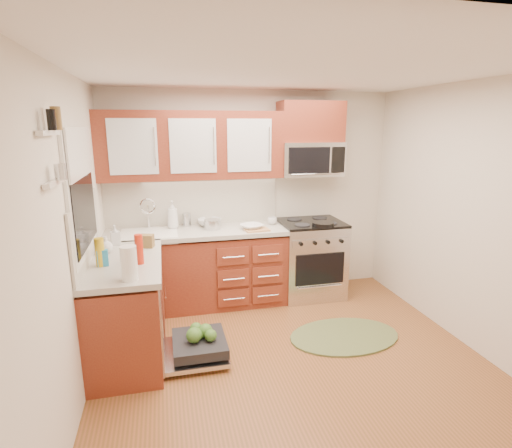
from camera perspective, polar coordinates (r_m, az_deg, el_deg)
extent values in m
plane|color=brown|center=(3.83, 5.48, -19.25)|extent=(3.50, 3.50, 0.00)
plane|color=white|center=(3.24, 6.56, 21.04)|extent=(3.50, 3.50, 0.00)
cube|color=beige|center=(4.97, -0.65, 4.14)|extent=(3.50, 0.04, 2.50)
cube|color=beige|center=(1.87, 24.35, -14.25)|extent=(3.50, 0.04, 2.50)
cube|color=beige|center=(3.22, -24.99, -2.62)|extent=(0.04, 3.50, 2.50)
cube|color=beige|center=(4.22, 29.02, 0.62)|extent=(0.04, 3.50, 2.50)
cube|color=maroon|center=(4.79, -8.37, -6.62)|extent=(2.05, 0.60, 0.85)
cube|color=maroon|center=(3.95, -17.89, -11.83)|extent=(0.60, 1.25, 0.85)
cube|color=#B4AEA4|center=(4.64, -8.56, -1.16)|extent=(2.07, 0.64, 0.05)
cube|color=#B4AEA4|center=(3.77, -18.28, -5.28)|extent=(0.64, 1.27, 0.05)
cube|color=#B7B0A4|center=(4.86, -8.99, 3.26)|extent=(2.05, 0.02, 0.57)
cube|color=#B7B0A4|center=(3.72, -23.16, -0.96)|extent=(0.02, 1.25, 0.57)
cube|color=maroon|center=(4.93, 7.78, 14.27)|extent=(0.76, 0.35, 0.47)
cube|color=white|center=(3.59, -23.85, 9.35)|extent=(0.02, 0.96, 0.40)
cube|color=white|center=(2.76, -27.51, 11.49)|extent=(0.04, 0.40, 0.03)
cube|color=white|center=(2.78, -26.82, 5.33)|extent=(0.04, 0.40, 0.03)
cylinder|color=black|center=(4.71, 9.53, -0.04)|extent=(0.32, 0.32, 0.05)
cylinder|color=silver|center=(4.63, -6.26, -0.06)|extent=(0.23, 0.23, 0.11)
cube|color=tan|center=(4.55, 0.14, -0.84)|extent=(0.29, 0.20, 0.02)
cylinder|color=silver|center=(4.81, -9.88, 0.61)|extent=(0.11, 0.11, 0.16)
cylinder|color=white|center=(3.24, -17.70, -5.35)|extent=(0.15, 0.15, 0.27)
cylinder|color=gold|center=(3.64, -21.41, -3.77)|extent=(0.10, 0.10, 0.25)
cylinder|color=red|center=(3.59, -16.36, -3.48)|extent=(0.08, 0.08, 0.26)
cube|color=brown|center=(4.07, -15.31, -2.36)|extent=(0.15, 0.12, 0.13)
cube|color=teal|center=(3.65, -21.04, -4.55)|extent=(0.09, 0.06, 0.14)
imported|color=#999999|center=(4.60, -0.60, -0.40)|extent=(0.32, 0.32, 0.06)
imported|color=#999999|center=(4.79, -6.64, 0.24)|extent=(0.32, 0.32, 0.09)
imported|color=#999999|center=(4.84, 2.32, 0.46)|extent=(0.14, 0.14, 0.09)
imported|color=#999999|center=(4.71, -11.84, 1.30)|extent=(0.14, 0.14, 0.33)
imported|color=#999999|center=(4.25, -19.48, -1.48)|extent=(0.11, 0.11, 0.20)
imported|color=#999999|center=(4.00, -20.67, -2.78)|extent=(0.16, 0.16, 0.16)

